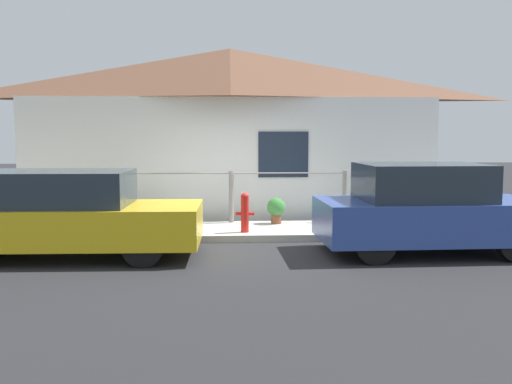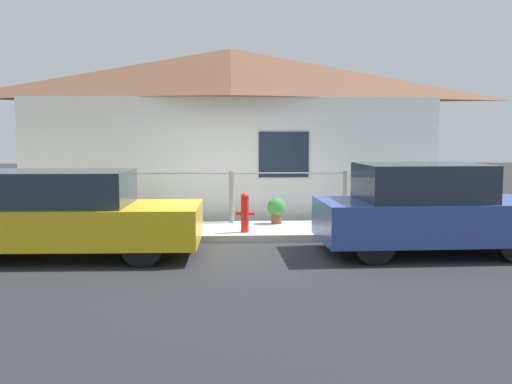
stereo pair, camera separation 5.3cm
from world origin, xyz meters
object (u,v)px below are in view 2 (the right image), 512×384
(car_right, at_px, (427,210))
(potted_plant_near_hydrant, at_px, (276,209))
(potted_plant_by_fence, at_px, (136,212))
(potted_plant_corner, at_px, (385,205))
(car_left, at_px, (64,214))
(fire_hydrant, at_px, (245,212))

(car_right, distance_m, potted_plant_near_hydrant, 3.38)
(potted_plant_by_fence, bearing_deg, potted_plant_corner, -0.87)
(potted_plant_corner, bearing_deg, car_right, -90.39)
(car_right, relative_size, potted_plant_by_fence, 7.99)
(car_left, xyz_separation_m, potted_plant_by_fence, (0.72, 2.61, -0.32))
(potted_plant_corner, bearing_deg, fire_hydrant, -160.32)
(potted_plant_corner, bearing_deg, car_left, -156.85)
(car_right, relative_size, potted_plant_near_hydrant, 6.79)
(car_right, relative_size, fire_hydrant, 4.85)
(car_right, xyz_separation_m, potted_plant_by_fence, (-5.17, 2.61, -0.35))
(fire_hydrant, xyz_separation_m, potted_plant_corner, (2.97, 1.06, -0.03))
(car_right, bearing_deg, fire_hydrant, 152.29)
(potted_plant_corner, bearing_deg, potted_plant_near_hydrant, -178.86)
(car_left, height_order, potted_plant_corner, car_left)
(car_left, distance_m, fire_hydrant, 3.29)
(fire_hydrant, bearing_deg, potted_plant_by_fence, 152.79)
(car_left, bearing_deg, car_right, 1.04)
(car_left, xyz_separation_m, potted_plant_corner, (5.92, 2.53, -0.20))
(car_left, distance_m, potted_plant_near_hydrant, 4.41)
(fire_hydrant, xyz_separation_m, potted_plant_near_hydrant, (0.69, 1.02, -0.08))
(potted_plant_near_hydrant, bearing_deg, car_left, -145.63)
(car_right, xyz_separation_m, potted_plant_near_hydrant, (-2.27, 2.49, -0.29))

